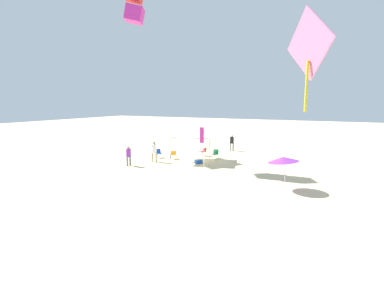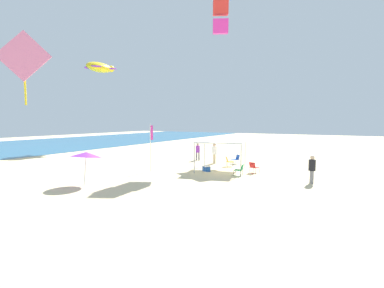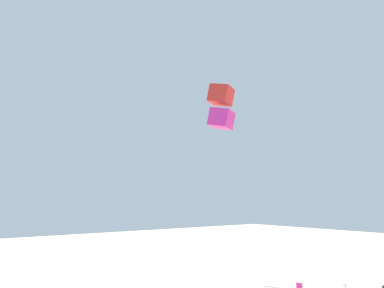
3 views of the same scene
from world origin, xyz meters
name	(u,v)px [view 1 (image 1 of 3)]	position (x,y,z in m)	size (l,w,h in m)	color
ground	(193,157)	(0.00, 0.00, -0.05)	(120.00, 120.00, 0.10)	beige
canopy_tent	(194,134)	(-1.07, 2.02, 2.43)	(4.07, 4.16, 2.67)	#B7B7BC
beach_umbrella	(283,159)	(-9.48, 7.09, 1.84)	(1.85, 1.83, 2.10)	silver
folding_chair_left_of_tent	(203,151)	(-0.85, -0.50, 0.47)	(0.75, 0.68, 0.82)	black
folding_chair_right_of_tent	(215,153)	(-2.34, 0.03, 0.47)	(0.60, 0.68, 0.82)	black
folding_chair_facing_ocean	(159,153)	(2.59, 2.15, 0.47)	(0.81, 0.79, 0.82)	black
folding_chair_near_cooler	(173,154)	(0.98, 2.19, 0.47)	(0.77, 0.80, 0.82)	black
cooler_box	(198,161)	(-1.90, 2.86, 0.20)	(0.69, 0.74, 0.40)	blue
banner_flag	(203,146)	(-3.99, 6.54, 2.16)	(0.36, 0.06, 3.59)	silver
person_far_stroller	(154,150)	(1.88, 3.96, 1.07)	(0.43, 0.43, 1.83)	#C6B28C
person_near_umbrella	(232,141)	(-2.37, -4.62, 1.02)	(0.44, 0.41, 1.73)	slate
person_kite_handler	(129,154)	(2.89, 6.20, 0.98)	(0.40, 0.44, 1.68)	slate
kite_box_red	(134,4)	(3.44, 4.16, 13.29)	(2.04, 1.94, 3.16)	red
kite_diamond_pink	(309,48)	(-10.85, 10.69, 7.58)	(2.13, 2.42, 4.51)	pink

